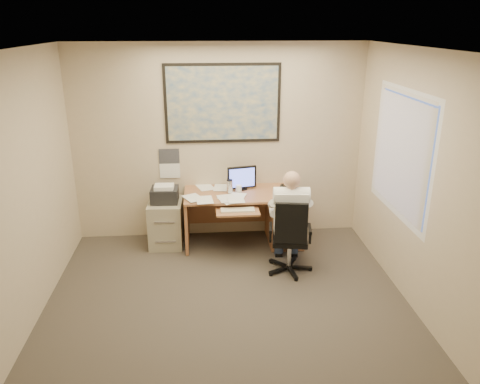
{
  "coord_description": "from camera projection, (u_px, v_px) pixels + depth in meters",
  "views": [
    {
      "loc": [
        -0.24,
        -4.05,
        2.93
      ],
      "look_at": [
        0.22,
        1.3,
        0.97
      ],
      "focal_mm": 35.0,
      "sensor_mm": 36.0,
      "label": 1
    }
  ],
  "objects": [
    {
      "name": "filing_cabinet",
      "position": [
        166.0,
        219.0,
        6.44
      ],
      "size": [
        0.47,
        0.56,
        0.88
      ],
      "rotation": [
        0.0,
        0.0,
        -0.04
      ],
      "color": "#A29A82",
      "rests_on": "ground"
    },
    {
      "name": "person",
      "position": [
        290.0,
        222.0,
        5.68
      ],
      "size": [
        0.62,
        0.83,
        1.29
      ],
      "primitive_type": null,
      "rotation": [
        0.0,
        0.0,
        -0.09
      ],
      "color": "white",
      "rests_on": "office_chair"
    },
    {
      "name": "room_shell",
      "position": [
        229.0,
        202.0,
        4.35
      ],
      "size": [
        4.0,
        4.5,
        2.7
      ],
      "color": "#3D372F",
      "rests_on": "ground"
    },
    {
      "name": "window_blinds",
      "position": [
        401.0,
        154.0,
        5.19
      ],
      "size": [
        0.06,
        1.4,
        1.3
      ],
      "primitive_type": null,
      "color": "beige",
      "rests_on": "room_shell"
    },
    {
      "name": "desk",
      "position": [
        267.0,
        212.0,
        6.49
      ],
      "size": [
        1.6,
        0.97,
        1.07
      ],
      "color": "#A46C46",
      "rests_on": "ground"
    },
    {
      "name": "wall_calendar",
      "position": [
        170.0,
        164.0,
        6.49
      ],
      "size": [
        0.28,
        0.01,
        0.42
      ],
      "primitive_type": "cube",
      "color": "white",
      "rests_on": "room_shell"
    },
    {
      "name": "world_map",
      "position": [
        223.0,
        104.0,
        6.26
      ],
      "size": [
        1.56,
        0.03,
        1.06
      ],
      "primitive_type": "cube",
      "color": "#1E4C93",
      "rests_on": "room_shell"
    },
    {
      "name": "office_chair",
      "position": [
        291.0,
        251.0,
        5.74
      ],
      "size": [
        0.67,
        0.67,
        0.98
      ],
      "rotation": [
        0.0,
        0.0,
        -0.16
      ],
      "color": "black",
      "rests_on": "ground"
    }
  ]
}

